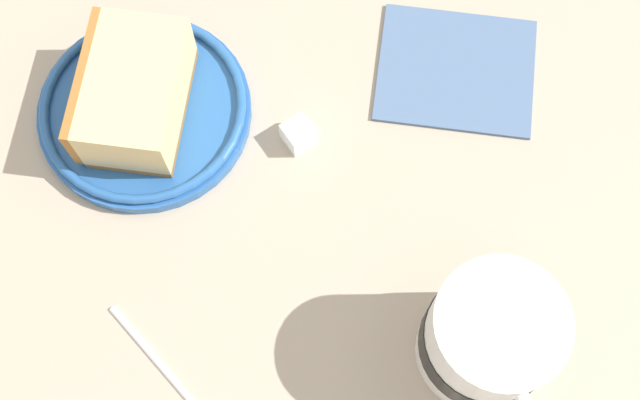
{
  "coord_description": "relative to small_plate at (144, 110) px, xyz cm",
  "views": [
    {
      "loc": [
        12.15,
        -16.37,
        54.73
      ],
      "look_at": [
        4.81,
        0.66,
        3.0
      ],
      "focal_mm": 47.32,
      "sensor_mm": 36.0,
      "label": 1
    }
  ],
  "objects": [
    {
      "name": "ground_plane",
      "position": [
        9.59,
        -2.69,
        -2.01
      ],
      "size": [
        123.87,
        123.87,
        2.36
      ],
      "primitive_type": "cube",
      "color": "tan"
    },
    {
      "name": "cake_slice",
      "position": [
        -0.25,
        -0.07,
        2.55
      ],
      "size": [
        9.03,
        11.27,
        4.69
      ],
      "color": "#9E662D",
      "rests_on": "small_plate"
    },
    {
      "name": "folded_napkin",
      "position": [
        19.13,
        12.09,
        -0.53
      ],
      "size": [
        13.45,
        12.28,
        0.6
      ],
      "primitive_type": "cube",
      "rotation": [
        0.0,
        0.0,
        0.27
      ],
      "color": "slate",
      "rests_on": "ground_plane"
    },
    {
      "name": "tea_mug",
      "position": [
        27.38,
        -6.72,
        3.76
      ],
      "size": [
        8.52,
        8.93,
        9.39
      ],
      "color": "white",
      "rests_on": "ground_plane"
    },
    {
      "name": "sugar_cube",
      "position": [
        10.81,
        2.51,
        0.14
      ],
      "size": [
        2.66,
        2.66,
        1.93
      ],
      "primitive_type": "cube",
      "rotation": [
        0.0,
        0.0,
        1.01
      ],
      "color": "white",
      "rests_on": "ground_plane"
    },
    {
      "name": "small_plate",
      "position": [
        0.0,
        0.0,
        0.0
      ],
      "size": [
        15.11,
        15.11,
        1.69
      ],
      "color": "#26599E",
      "rests_on": "ground_plane"
    }
  ]
}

